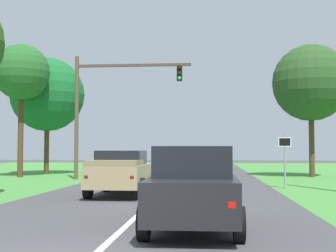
% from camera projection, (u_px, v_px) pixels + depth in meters
% --- Properties ---
extents(ground_plane, '(120.00, 120.00, 0.00)m').
position_uv_depth(ground_plane, '(159.00, 196.00, 18.78)').
color(ground_plane, '#424244').
extents(red_suv_near, '(2.15, 4.53, 1.92)m').
position_uv_depth(red_suv_near, '(194.00, 186.00, 11.04)').
color(red_suv_near, black).
rests_on(red_suv_near, ground_plane).
extents(pickup_truck_lead, '(2.32, 4.86, 1.79)m').
position_uv_depth(pickup_truck_lead, '(122.00, 172.00, 19.04)').
color(pickup_truck_lead, tan).
rests_on(pickup_truck_lead, ground_plane).
extents(traffic_light, '(7.17, 0.40, 7.57)m').
position_uv_depth(traffic_light, '(106.00, 98.00, 29.24)').
color(traffic_light, brown).
rests_on(traffic_light, ground_plane).
extents(keep_moving_sign, '(0.60, 0.09, 2.53)m').
position_uv_depth(keep_moving_sign, '(285.00, 154.00, 22.56)').
color(keep_moving_sign, gray).
rests_on(keep_moving_sign, ground_plane).
extents(oak_tree_right, '(5.11, 5.11, 8.83)m').
position_uv_depth(oak_tree_right, '(311.00, 83.00, 31.85)').
color(oak_tree_right, '#4C351E').
rests_on(oak_tree_right, ground_plane).
extents(extra_tree_1, '(3.70, 3.70, 8.81)m').
position_uv_depth(extra_tree_1, '(21.00, 73.00, 31.68)').
color(extra_tree_1, '#4C351E').
rests_on(extra_tree_1, ground_plane).
extents(extra_tree_2, '(5.45, 5.45, 8.61)m').
position_uv_depth(extra_tree_2, '(47.00, 95.00, 35.36)').
color(extra_tree_2, '#4C351E').
rests_on(extra_tree_2, ground_plane).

